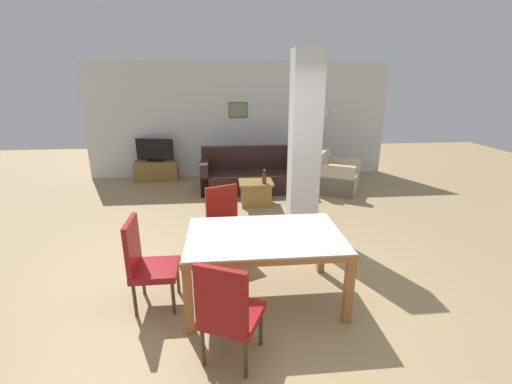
{
  "coord_description": "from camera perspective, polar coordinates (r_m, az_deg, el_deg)",
  "views": [
    {
      "loc": [
        -0.4,
        -3.21,
        2.3
      ],
      "look_at": [
        0.0,
        0.94,
        0.92
      ],
      "focal_mm": 24.0,
      "sensor_mm": 36.0,
      "label": 1
    }
  ],
  "objects": [
    {
      "name": "back_wall",
      "position": [
        8.39,
        -2.77,
        11.82
      ],
      "size": [
        7.2,
        0.09,
        2.7
      ],
      "color": "silver",
      "rests_on": "ground_plane"
    },
    {
      "name": "tv_stand",
      "position": [
        8.46,
        -16.21,
        3.47
      ],
      "size": [
        0.98,
        0.4,
        0.47
      ],
      "color": "olive",
      "rests_on": "ground_plane"
    },
    {
      "name": "dining_chair_far_left",
      "position": [
        4.52,
        -5.06,
        -4.96
      ],
      "size": [
        0.6,
        0.6,
        0.98
      ],
      "rotation": [
        0.0,
        0.0,
        -2.74
      ],
      "color": "maroon",
      "rests_on": "ground_plane"
    },
    {
      "name": "armchair",
      "position": [
        7.5,
        12.92,
        2.39
      ],
      "size": [
        1.16,
        1.17,
        0.87
      ],
      "rotation": [
        0.0,
        0.0,
        4.2
      ],
      "color": "beige",
      "rests_on": "ground_plane"
    },
    {
      "name": "divider_pillar",
      "position": [
        5.15,
        8.08,
        7.54
      ],
      "size": [
        0.43,
        0.36,
        2.7
      ],
      "color": "silver",
      "rests_on": "ground_plane"
    },
    {
      "name": "tv_screen",
      "position": [
        8.36,
        -16.5,
        6.69
      ],
      "size": [
        0.88,
        0.27,
        0.52
      ],
      "rotation": [
        0.0,
        0.0,
        2.94
      ],
      "color": "black",
      "rests_on": "tv_stand"
    },
    {
      "name": "dining_chair_near_left",
      "position": [
        2.94,
        -4.69,
        -19.08
      ],
      "size": [
        0.61,
        0.61,
        0.98
      ],
      "rotation": [
        0.0,
        0.0,
        -0.43
      ],
      "color": "maroon",
      "rests_on": "ground_plane"
    },
    {
      "name": "dining_chair_head_left",
      "position": [
        3.76,
        -17.81,
        -10.91
      ],
      "size": [
        0.46,
        0.46,
        0.98
      ],
      "rotation": [
        0.0,
        0.0,
        -1.57
      ],
      "color": "maroon",
      "rests_on": "ground_plane"
    },
    {
      "name": "coffee_table",
      "position": [
        6.55,
        -0.03,
        -0.08
      ],
      "size": [
        0.64,
        0.53,
        0.45
      ],
      "color": "olive",
      "rests_on": "ground_plane"
    },
    {
      "name": "bottle",
      "position": [
        6.34,
        1.39,
        2.33
      ],
      "size": [
        0.08,
        0.08,
        0.26
      ],
      "color": "#4C2D14",
      "rests_on": "coffee_table"
    },
    {
      "name": "dining_table",
      "position": [
        3.64,
        1.43,
        -9.16
      ],
      "size": [
        1.63,
        1.04,
        0.77
      ],
      "color": "#A36834",
      "rests_on": "ground_plane"
    },
    {
      "name": "floor_lamp",
      "position": [
        8.32,
        10.7,
        11.93
      ],
      "size": [
        0.3,
        0.3,
        1.69
      ],
      "color": "#B7B7BC",
      "rests_on": "ground_plane"
    },
    {
      "name": "sofa",
      "position": [
        7.41,
        -0.72,
        2.68
      ],
      "size": [
        2.14,
        0.89,
        0.9
      ],
      "rotation": [
        0.0,
        0.0,
        3.14
      ],
      "color": "#301C1A",
      "rests_on": "ground_plane"
    },
    {
      "name": "ground_plane",
      "position": [
        3.96,
        1.36,
        -17.11
      ],
      "size": [
        18.0,
        18.0,
        0.0
      ],
      "primitive_type": "plane",
      "color": "tan"
    }
  ]
}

